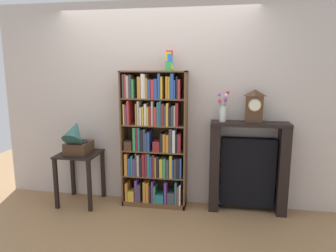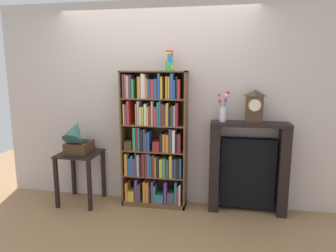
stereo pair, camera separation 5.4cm
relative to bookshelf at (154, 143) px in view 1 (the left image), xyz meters
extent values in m
cube|color=#997047|center=(0.00, -0.14, -0.85)|extent=(7.49, 6.40, 0.02)
cube|color=beige|center=(0.10, 0.19, 0.46)|extent=(4.49, 0.08, 2.60)
cube|color=brown|center=(-0.40, 0.01, 0.03)|extent=(0.02, 0.28, 1.74)
cube|color=brown|center=(0.40, 0.01, 0.03)|extent=(0.02, 0.28, 1.74)
cube|color=#4C311C|center=(0.00, 0.14, 0.03)|extent=(0.82, 0.01, 1.74)
cube|color=brown|center=(0.00, 0.01, 0.89)|extent=(0.82, 0.28, 0.02)
cube|color=brown|center=(0.00, 0.01, -0.81)|extent=(0.82, 0.28, 0.06)
cube|color=orange|center=(-0.35, -0.03, -0.66)|extent=(0.03, 0.19, 0.24)
cube|color=gold|center=(-0.29, -0.04, -0.71)|extent=(0.08, 0.17, 0.13)
cube|color=#663884|center=(-0.22, -0.01, -0.63)|extent=(0.03, 0.23, 0.29)
cube|color=#424247|center=(-0.19, -0.01, -0.66)|extent=(0.04, 0.23, 0.23)
cube|color=orange|center=(-0.11, 0.00, -0.64)|extent=(0.03, 0.24, 0.27)
cube|color=orange|center=(-0.07, -0.03, -0.65)|extent=(0.04, 0.18, 0.26)
cube|color=black|center=(-0.04, 0.00, -0.66)|extent=(0.02, 0.24, 0.23)
cube|color=#663884|center=(-0.01, -0.01, -0.63)|extent=(0.02, 0.23, 0.29)
cube|color=#388E56|center=(0.02, -0.03, -0.66)|extent=(0.02, 0.18, 0.23)
cube|color=teal|center=(0.09, -0.01, -0.72)|extent=(0.10, 0.22, 0.11)
cube|color=#663884|center=(0.16, -0.02, -0.64)|extent=(0.03, 0.21, 0.28)
cube|color=#424247|center=(0.23, -0.01, -0.70)|extent=(0.09, 0.22, 0.15)
cube|color=teal|center=(0.30, -0.01, -0.63)|extent=(0.03, 0.22, 0.29)
cube|color=#C63338|center=(0.32, -0.03, -0.66)|extent=(0.02, 0.19, 0.24)
cube|color=white|center=(0.35, -0.01, -0.65)|extent=(0.02, 0.23, 0.26)
cube|color=brown|center=(0.00, 0.01, -0.44)|extent=(0.78, 0.26, 0.02)
cube|color=orange|center=(-0.35, -0.03, -0.28)|extent=(0.04, 0.19, 0.28)
cube|color=#2D519E|center=(-0.30, -0.03, -0.31)|extent=(0.03, 0.19, 0.23)
cube|color=teal|center=(-0.27, -0.01, -0.30)|extent=(0.02, 0.22, 0.26)
cube|color=#663884|center=(-0.24, -0.02, -0.31)|extent=(0.03, 0.21, 0.23)
cube|color=#424247|center=(-0.22, -0.01, -0.28)|extent=(0.02, 0.23, 0.30)
cube|color=#B2A893|center=(-0.19, -0.02, -0.29)|extent=(0.03, 0.20, 0.28)
cube|color=black|center=(-0.16, -0.02, -0.30)|extent=(0.03, 0.20, 0.25)
cube|color=maroon|center=(-0.12, -0.03, -0.28)|extent=(0.04, 0.19, 0.29)
cube|color=maroon|center=(-0.08, -0.02, -0.28)|extent=(0.02, 0.21, 0.30)
cube|color=teal|center=(-0.05, -0.02, -0.28)|extent=(0.03, 0.20, 0.30)
cube|color=#2D519E|center=(-0.02, -0.01, -0.29)|extent=(0.02, 0.22, 0.27)
cube|color=maroon|center=(0.01, -0.02, -0.28)|extent=(0.02, 0.20, 0.29)
cube|color=gold|center=(0.04, -0.01, -0.30)|extent=(0.02, 0.22, 0.26)
cube|color=black|center=(0.07, -0.01, -0.29)|extent=(0.03, 0.23, 0.27)
cube|color=gold|center=(0.11, -0.01, -0.31)|extent=(0.04, 0.22, 0.24)
cube|color=#388E56|center=(0.15, -0.02, -0.30)|extent=(0.04, 0.20, 0.25)
cube|color=#424247|center=(0.19, -0.03, -0.31)|extent=(0.04, 0.19, 0.23)
cube|color=gold|center=(0.23, -0.03, -0.28)|extent=(0.03, 0.19, 0.29)
cube|color=#2D519E|center=(0.26, -0.01, -0.31)|extent=(0.02, 0.23, 0.24)
cube|color=#424247|center=(0.29, -0.02, -0.30)|extent=(0.02, 0.21, 0.25)
cube|color=black|center=(0.32, 0.00, -0.30)|extent=(0.04, 0.24, 0.26)
cube|color=#2D519E|center=(0.36, -0.03, -0.30)|extent=(0.02, 0.18, 0.26)
cube|color=brown|center=(0.00, 0.01, -0.10)|extent=(0.78, 0.26, 0.02)
cube|color=#472D1C|center=(-0.32, -0.04, -0.04)|extent=(0.10, 0.17, 0.12)
cube|color=#388E56|center=(-0.23, -0.03, 0.05)|extent=(0.04, 0.19, 0.30)
cube|color=maroon|center=(-0.20, -0.02, 0.05)|extent=(0.02, 0.20, 0.30)
cube|color=teal|center=(-0.17, -0.01, 0.05)|extent=(0.02, 0.22, 0.29)
cube|color=black|center=(-0.14, -0.02, 0.04)|extent=(0.04, 0.21, 0.27)
cube|color=#424247|center=(-0.10, -0.03, 0.05)|extent=(0.02, 0.19, 0.28)
cube|color=#2D519E|center=(-0.08, -0.01, 0.02)|extent=(0.02, 0.23, 0.23)
cube|color=#2D519E|center=(-0.05, -0.02, 0.03)|extent=(0.03, 0.20, 0.25)
cube|color=maroon|center=(0.05, -0.04, -0.03)|extent=(0.09, 0.17, 0.13)
cube|color=black|center=(0.11, -0.02, 0.02)|extent=(0.03, 0.20, 0.23)
cube|color=orange|center=(0.15, -0.03, 0.02)|extent=(0.03, 0.18, 0.23)
cube|color=orange|center=(0.19, -0.02, 0.02)|extent=(0.04, 0.21, 0.22)
cube|color=#424247|center=(0.23, -0.01, 0.05)|extent=(0.04, 0.22, 0.29)
cube|color=white|center=(0.27, -0.03, 0.05)|extent=(0.03, 0.18, 0.28)
cube|color=black|center=(0.30, -0.03, 0.02)|extent=(0.02, 0.19, 0.24)
cube|color=maroon|center=(0.34, -0.03, 0.02)|extent=(0.04, 0.19, 0.23)
cube|color=brown|center=(0.00, 0.01, 0.23)|extent=(0.78, 0.26, 0.02)
cube|color=gold|center=(-0.36, -0.01, 0.37)|extent=(0.02, 0.23, 0.26)
cube|color=#663884|center=(-0.33, -0.01, 0.36)|extent=(0.02, 0.23, 0.24)
cube|color=#C63338|center=(-0.30, -0.02, 0.39)|extent=(0.03, 0.20, 0.30)
cube|color=orange|center=(-0.20, 0.00, 0.37)|extent=(0.02, 0.24, 0.27)
cube|color=#B2A893|center=(-0.17, -0.02, 0.39)|extent=(0.02, 0.21, 0.30)
cube|color=white|center=(-0.14, -0.01, 0.35)|extent=(0.02, 0.22, 0.22)
cube|color=gold|center=(-0.12, -0.03, 0.35)|extent=(0.02, 0.19, 0.23)
cube|color=white|center=(-0.08, -0.03, 0.37)|extent=(0.03, 0.19, 0.26)
cube|color=gold|center=(-0.06, -0.01, 0.35)|extent=(0.02, 0.22, 0.23)
cube|color=maroon|center=(-0.03, -0.01, 0.36)|extent=(0.03, 0.22, 0.24)
cube|color=#B2A893|center=(0.00, -0.01, 0.39)|extent=(0.02, 0.22, 0.30)
cube|color=#C63338|center=(0.04, -0.01, 0.35)|extent=(0.04, 0.22, 0.23)
cube|color=teal|center=(0.07, -0.01, 0.38)|extent=(0.03, 0.23, 0.29)
cube|color=teal|center=(0.10, 0.00, 0.39)|extent=(0.02, 0.24, 0.30)
cube|color=maroon|center=(0.13, -0.01, 0.37)|extent=(0.03, 0.23, 0.27)
cube|color=#424247|center=(0.16, -0.02, 0.36)|extent=(0.02, 0.20, 0.25)
cube|color=gold|center=(0.19, -0.03, 0.38)|extent=(0.03, 0.19, 0.28)
cube|color=black|center=(0.22, -0.03, 0.35)|extent=(0.03, 0.19, 0.23)
cube|color=#424247|center=(0.25, -0.03, 0.36)|extent=(0.02, 0.19, 0.25)
cube|color=#B2A893|center=(0.28, -0.01, 0.36)|extent=(0.02, 0.23, 0.25)
cube|color=maroon|center=(0.31, -0.03, 0.38)|extent=(0.03, 0.19, 0.28)
cube|color=brown|center=(0.00, 0.01, 0.56)|extent=(0.78, 0.26, 0.02)
cube|color=#424247|center=(-0.36, -0.02, 0.71)|extent=(0.02, 0.21, 0.29)
cube|color=#C63338|center=(-0.33, 0.00, 0.72)|extent=(0.02, 0.24, 0.29)
cube|color=#B2A893|center=(-0.30, -0.01, 0.71)|extent=(0.03, 0.23, 0.27)
cube|color=#424247|center=(-0.27, -0.01, 0.71)|extent=(0.03, 0.22, 0.28)
cube|color=#388E56|center=(-0.24, 0.00, 0.69)|extent=(0.03, 0.24, 0.23)
cube|color=orange|center=(-0.16, 0.00, 0.70)|extent=(0.04, 0.24, 0.26)
cube|color=white|center=(-0.12, -0.01, 0.72)|extent=(0.03, 0.22, 0.30)
cube|color=white|center=(-0.09, -0.01, 0.72)|extent=(0.02, 0.23, 0.29)
cube|color=orange|center=(-0.07, -0.01, 0.69)|extent=(0.03, 0.22, 0.25)
cube|color=#2D519E|center=(-0.03, -0.02, 0.68)|extent=(0.03, 0.20, 0.23)
cube|color=#C63338|center=(0.01, -0.01, 0.68)|extent=(0.04, 0.22, 0.23)
cube|color=#2D519E|center=(0.05, -0.01, 0.69)|extent=(0.04, 0.23, 0.24)
cube|color=#2D519E|center=(0.09, -0.02, 0.72)|extent=(0.03, 0.20, 0.30)
cube|color=gold|center=(0.12, -0.01, 0.70)|extent=(0.02, 0.23, 0.26)
cube|color=orange|center=(0.18, -0.01, 0.70)|extent=(0.03, 0.23, 0.27)
cube|color=gold|center=(0.21, -0.01, 0.70)|extent=(0.02, 0.22, 0.26)
cube|color=#2D519E|center=(0.25, -0.02, 0.72)|extent=(0.04, 0.20, 0.30)
cube|color=#2D519E|center=(0.28, -0.02, 0.68)|extent=(0.02, 0.21, 0.22)
cube|color=black|center=(0.30, -0.01, 0.70)|extent=(0.02, 0.23, 0.27)
cube|color=#C63338|center=(0.33, -0.03, 0.69)|extent=(0.03, 0.19, 0.23)
cylinder|color=green|center=(0.19, 0.01, 0.96)|extent=(0.09, 0.09, 0.11)
cylinder|color=yellow|center=(0.19, 0.01, 0.97)|extent=(0.09, 0.09, 0.11)
cylinder|color=purple|center=(0.19, 0.01, 0.99)|extent=(0.09, 0.09, 0.11)
cylinder|color=#28B2B7|center=(0.19, 0.01, 1.01)|extent=(0.09, 0.09, 0.11)
cylinder|color=#28B2B7|center=(0.19, 0.01, 1.03)|extent=(0.09, 0.09, 0.11)
cylinder|color=blue|center=(0.19, 0.01, 1.05)|extent=(0.09, 0.09, 0.11)
cylinder|color=yellow|center=(0.19, 0.01, 1.07)|extent=(0.09, 0.09, 0.11)
cylinder|color=red|center=(0.19, 0.02, 1.09)|extent=(0.09, 0.09, 0.11)
cube|color=black|center=(-0.98, -0.11, -0.17)|extent=(0.51, 0.51, 0.02)
cube|color=black|center=(-1.20, -0.33, -0.51)|extent=(0.04, 0.04, 0.66)
cube|color=black|center=(-0.75, -0.33, -0.51)|extent=(0.04, 0.04, 0.66)
cube|color=black|center=(-1.20, 0.12, -0.51)|extent=(0.04, 0.04, 0.66)
cube|color=black|center=(-0.75, 0.12, -0.51)|extent=(0.04, 0.04, 0.66)
cube|color=#472D1C|center=(-0.98, -0.11, -0.08)|extent=(0.29, 0.32, 0.15)
cylinder|color=black|center=(-0.98, -0.11, 0.00)|extent=(0.25, 0.25, 0.01)
cylinder|color=#2D605B|center=(-0.98, -0.16, 0.02)|extent=(0.03, 0.03, 0.06)
cone|color=#2D605B|center=(-0.98, -0.20, 0.15)|extent=(0.26, 0.37, 0.37)
cube|color=black|center=(1.18, 0.01, 0.28)|extent=(0.94, 0.27, 0.04)
cube|color=black|center=(0.77, 0.01, -0.29)|extent=(0.12, 0.25, 1.09)
cube|color=black|center=(1.59, 0.01, -0.29)|extent=(0.12, 0.25, 1.09)
cube|color=black|center=(1.18, 0.05, -0.35)|extent=(0.66, 0.14, 0.87)
cube|color=#472D1C|center=(1.22, 0.01, 0.45)|extent=(0.20, 0.10, 0.31)
pyramid|color=#472D1C|center=(1.22, 0.01, 0.65)|extent=(0.20, 0.10, 0.08)
cylinder|color=silver|center=(1.22, -0.04, 0.51)|extent=(0.14, 0.01, 0.14)
torus|color=#B79347|center=(1.22, -0.05, 0.51)|extent=(0.15, 0.01, 0.15)
cylinder|color=silver|center=(0.85, 0.01, 0.39)|extent=(0.08, 0.08, 0.19)
cylinder|color=#4C753D|center=(0.86, 0.02, 0.44)|extent=(0.05, 0.02, 0.25)
sphere|color=#B24CB7|center=(0.88, 0.01, 0.56)|extent=(0.05, 0.05, 0.05)
cylinder|color=#4C753D|center=(0.84, 0.01, 0.43)|extent=(0.05, 0.03, 0.24)
sphere|color=#EA4275|center=(0.81, 0.00, 0.55)|extent=(0.05, 0.05, 0.05)
cylinder|color=#4C753D|center=(0.82, -0.01, 0.47)|extent=(0.04, 0.04, 0.32)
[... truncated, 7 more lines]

